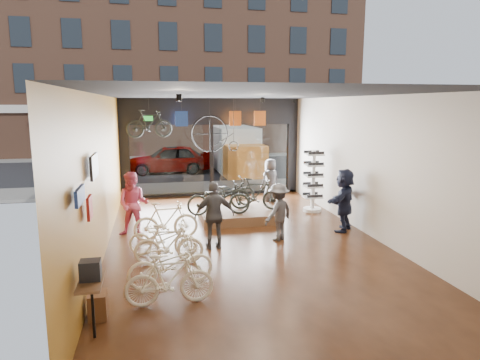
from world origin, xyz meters
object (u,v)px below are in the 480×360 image
object	(u,v)px
street_car	(169,159)
floor_bike_1	(169,279)
customer_4	(270,180)
display_platform	(239,215)
floor_bike_3	(169,244)
penny_farthing	(217,135)
hung_bike	(149,124)
box_truck	(238,151)
floor_bike_5	(166,221)
display_bike_left	(219,199)
customer_3	(278,212)
customer_5	(344,200)
floor_bike_2	(171,264)
floor_bike_4	(163,238)
display_bike_right	(229,192)
sunglasses_rack	(313,181)
customer_2	(215,215)
display_bike_mid	(256,194)
customer_1	(133,204)

from	to	relation	value
street_car	floor_bike_1	size ratio (longest dim) A/B	2.73
customer_4	display_platform	bearing A→B (deg)	32.27
floor_bike_3	display_platform	distance (m)	4.11
penny_farthing	hung_bike	size ratio (longest dim) A/B	1.02
box_truck	floor_bike_5	xyz separation A→B (m)	(-4.06, -10.53, -0.68)
display_platform	display_bike_left	size ratio (longest dim) A/B	1.28
display_bike_left	customer_3	size ratio (longest dim) A/B	1.23
customer_5	floor_bike_2	bearing A→B (deg)	-20.03
floor_bike_4	display_bike_right	bearing A→B (deg)	-18.10
box_truck	customer_5	size ratio (longest dim) A/B	3.39
display_bike_right	sunglasses_rack	xyz separation A→B (m)	(2.86, 0.02, 0.26)
floor_bike_4	sunglasses_rack	size ratio (longest dim) A/B	0.80
floor_bike_5	sunglasses_rack	size ratio (longest dim) A/B	0.83
street_car	display_platform	size ratio (longest dim) A/B	1.81
floor_bike_2	customer_3	world-z (taller)	customer_3
display_platform	customer_5	size ratio (longest dim) A/B	1.34
floor_bike_1	penny_farthing	world-z (taller)	penny_farthing
street_car	box_truck	distance (m)	3.65
floor_bike_5	customer_2	bearing A→B (deg)	-135.78
floor_bike_5	display_bike_right	bearing A→B (deg)	-51.34
box_truck	display_bike_mid	bearing A→B (deg)	-97.65
floor_bike_2	customer_5	bearing A→B (deg)	-70.59
display_platform	customer_3	size ratio (longest dim) A/B	1.57
floor_bike_1	customer_3	size ratio (longest dim) A/B	1.04
floor_bike_1	customer_4	bearing A→B (deg)	-29.26
display_bike_mid	floor_bike_4	bearing A→B (deg)	150.67
floor_bike_4	customer_4	bearing A→B (deg)	-23.11
floor_bike_1	display_bike_left	size ratio (longest dim) A/B	0.85
box_truck	customer_2	bearing A→B (deg)	-104.17
penny_farthing	customer_2	bearing A→B (deg)	-99.67
box_truck	penny_farthing	world-z (taller)	penny_farthing
street_car	penny_farthing	distance (m)	8.01
customer_5	hung_bike	xyz separation A→B (m)	(-5.36, 3.89, 2.03)
customer_1	hung_bike	xyz separation A→B (m)	(0.49, 3.19, 2.04)
display_bike_left	box_truck	bearing A→B (deg)	-12.68
floor_bike_1	floor_bike_2	xyz separation A→B (m)	(0.06, 0.85, -0.03)
display_bike_left	customer_1	bearing A→B (deg)	106.25
display_bike_right	customer_1	size ratio (longest dim) A/B	1.01
customer_2	sunglasses_rack	world-z (taller)	sunglasses_rack
floor_bike_2	display_bike_left	size ratio (longest dim) A/B	0.91
floor_bike_4	hung_bike	distance (m)	5.58
floor_bike_3	penny_farthing	world-z (taller)	penny_farthing
floor_bike_4	display_bike_right	world-z (taller)	display_bike_right
customer_1	customer_4	world-z (taller)	customer_1
customer_2	penny_farthing	xyz separation A→B (m)	(0.81, 4.78, 1.65)
customer_2	display_bike_left	bearing A→B (deg)	-103.91
street_car	penny_farthing	world-z (taller)	penny_farthing
street_car	floor_bike_3	world-z (taller)	street_car
display_bike_mid	hung_bike	bearing A→B (deg)	73.23
box_truck	display_bike_right	xyz separation A→B (m)	(-1.98, -8.40, -0.42)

